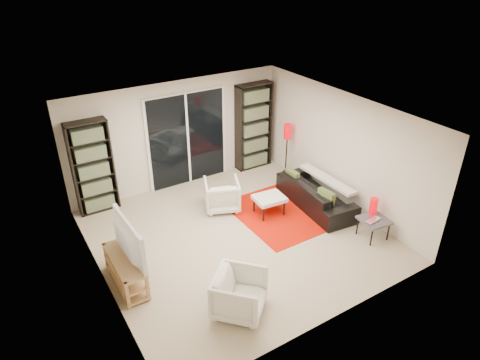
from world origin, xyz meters
The scene contains 20 objects.
floor centered at (0.00, 0.00, 0.00)m, with size 5.00×5.00×0.00m, color tan.
wall_back centered at (0.00, 2.50, 1.20)m, with size 5.00×0.02×2.40m, color beige.
wall_front centered at (0.00, -2.50, 1.20)m, with size 5.00×0.02×2.40m, color beige.
wall_left centered at (-2.50, 0.00, 1.20)m, with size 0.02×5.00×2.40m, color beige.
wall_right centered at (2.50, 0.00, 1.20)m, with size 0.02×5.00×2.40m, color beige.
ceiling centered at (0.00, 0.00, 2.40)m, with size 5.00×5.00×0.02m, color white.
sliding_door centered at (0.20, 2.46, 1.05)m, with size 1.92×0.08×2.16m.
bookshelf_left centered at (-1.95, 2.33, 0.98)m, with size 0.80×0.30×1.95m.
bookshelf_right centered at (1.90, 2.33, 1.05)m, with size 0.90×0.30×2.10m.
tv_stand centered at (-2.21, -0.17, 0.26)m, with size 0.38×1.18×0.50m.
tv centered at (-2.19, -0.17, 0.84)m, with size 1.18×0.15×0.68m, color black.
rug centered at (1.07, 0.20, 0.01)m, with size 1.51×2.04×0.01m, color #C21102.
sofa centered at (1.98, 0.06, 0.29)m, with size 1.98×0.77×0.58m, color black.
armchair_back centered at (0.25, 1.02, 0.32)m, with size 0.69×0.71×0.65m, color silver.
armchair_front centered at (-0.97, -1.65, 0.34)m, with size 0.72×0.74×0.67m, color silver.
ottoman centered at (0.96, 0.32, 0.35)m, with size 0.64×0.54×0.40m.
side_table centered at (2.15, -1.38, 0.36)m, with size 0.55×0.55×0.40m.
laptop centered at (2.10, -1.45, 0.41)m, with size 0.33×0.21×0.03m, color silver.
table_lamp centered at (2.26, -1.22, 0.57)m, with size 0.15×0.15×0.33m, color red.
floor_lamp centered at (2.29, 1.52, 0.98)m, with size 0.20×0.20×1.30m.
Camera 1 is at (-3.46, -5.68, 4.83)m, focal length 32.00 mm.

